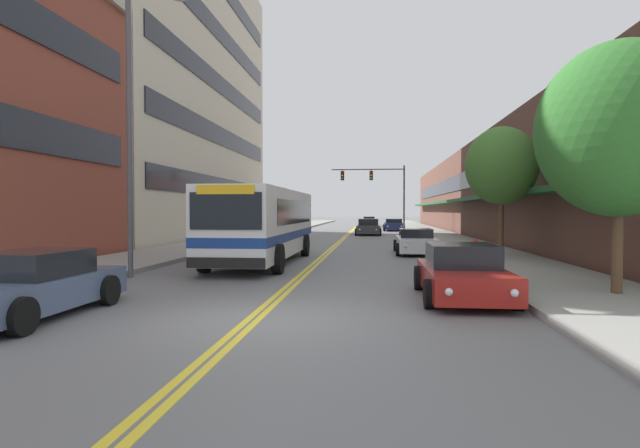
{
  "coord_description": "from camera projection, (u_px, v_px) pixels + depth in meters",
  "views": [
    {
      "loc": [
        2.32,
        -9.44,
        2.1
      ],
      "look_at": [
        -0.49,
        16.26,
        1.4
      ],
      "focal_mm": 28.0,
      "sensor_mm": 36.0,
      "label": 1
    }
  ],
  "objects": [
    {
      "name": "ground_plane",
      "position": [
        349.0,
        233.0,
        46.45
      ],
      "size": [
        240.0,
        240.0,
        0.0
      ],
      "primitive_type": "plane",
      "color": "slate"
    },
    {
      "name": "sidewalk_left",
      "position": [
        271.0,
        232.0,
        47.26
      ],
      "size": [
        3.83,
        106.0,
        0.17
      ],
      "color": "gray",
      "rests_on": "ground_plane"
    },
    {
      "name": "sidewalk_right",
      "position": [
        430.0,
        233.0,
        45.65
      ],
      "size": [
        3.83,
        106.0,
        0.17
      ],
      "color": "gray",
      "rests_on": "ground_plane"
    },
    {
      "name": "centre_line",
      "position": [
        349.0,
        233.0,
        46.45
      ],
      "size": [
        0.34,
        106.0,
        0.01
      ],
      "color": "yellow",
      "rests_on": "ground_plane"
    },
    {
      "name": "office_tower_left",
      "position": [
        148.0,
        88.0,
        39.53
      ],
      "size": [
        12.08,
        28.76,
        23.68
      ],
      "color": "beige",
      "rests_on": "ground_plane"
    },
    {
      "name": "storefront_row_right",
      "position": [
        500.0,
        193.0,
        44.89
      ],
      "size": [
        9.1,
        68.0,
        7.34
      ],
      "color": "brown",
      "rests_on": "ground_plane"
    },
    {
      "name": "city_bus",
      "position": [
        265.0,
        222.0,
        20.26
      ],
      "size": [
        2.82,
        10.65,
        2.91
      ],
      "color": "silver",
      "rests_on": "ground_plane"
    },
    {
      "name": "car_slate_blue_parked_left_near",
      "position": [
        31.0,
        287.0,
        9.82
      ],
      "size": [
        1.97,
        4.57,
        1.3
      ],
      "color": "#475675",
      "rests_on": "ground_plane"
    },
    {
      "name": "car_silver_parked_left_mid",
      "position": [
        288.0,
        230.0,
        38.43
      ],
      "size": [
        2.07,
        4.14,
        1.32
      ],
      "color": "#B7B7BC",
      "rests_on": "ground_plane"
    },
    {
      "name": "car_red_parked_right_foreground",
      "position": [
        462.0,
        274.0,
        11.87
      ],
      "size": [
        2.05,
        4.27,
        1.3
      ],
      "color": "maroon",
      "rests_on": "ground_plane"
    },
    {
      "name": "car_navy_parked_right_mid",
      "position": [
        394.0,
        225.0,
        52.1
      ],
      "size": [
        2.18,
        4.68,
        1.24
      ],
      "color": "#19234C",
      "rests_on": "ground_plane"
    },
    {
      "name": "car_white_parked_right_far",
      "position": [
        416.0,
        242.0,
        24.29
      ],
      "size": [
        2.03,
        4.61,
        1.22
      ],
      "color": "white",
      "rests_on": "ground_plane"
    },
    {
      "name": "car_charcoal_moving_lead",
      "position": [
        369.0,
        222.0,
        67.16
      ],
      "size": [
        1.97,
        4.57,
        1.29
      ],
      "color": "#232328",
      "rests_on": "ground_plane"
    },
    {
      "name": "car_dark_grey_moving_second",
      "position": [
        368.0,
        228.0,
        42.97
      ],
      "size": [
        2.21,
        4.42,
        1.39
      ],
      "color": "#38383D",
      "rests_on": "ground_plane"
    },
    {
      "name": "traffic_signal_mast",
      "position": [
        379.0,
        184.0,
        48.96
      ],
      "size": [
        7.19,
        0.38,
        6.51
      ],
      "color": "#47474C",
      "rests_on": "ground_plane"
    },
    {
      "name": "street_lamp_left_near",
      "position": [
        137.0,
        112.0,
        15.5
      ],
      "size": [
        2.05,
        0.28,
        8.87
      ],
      "color": "#47474C",
      "rests_on": "ground_plane"
    },
    {
      "name": "street_tree_right_near",
      "position": [
        619.0,
        130.0,
        11.56
      ],
      "size": [
        3.7,
        3.7,
        5.85
      ],
      "color": "brown",
      "rests_on": "sidewalk_right"
    },
    {
      "name": "street_tree_right_mid",
      "position": [
        501.0,
        166.0,
        21.02
      ],
      "size": [
        2.99,
        2.99,
        5.47
      ],
      "color": "brown",
      "rests_on": "sidewalk_right"
    },
    {
      "name": "fire_hydrant",
      "position": [
        475.0,
        251.0,
        18.09
      ],
      "size": [
        0.3,
        0.22,
        0.9
      ],
      "color": "red",
      "rests_on": "sidewalk_right"
    }
  ]
}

